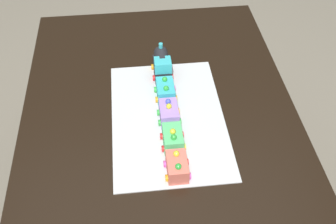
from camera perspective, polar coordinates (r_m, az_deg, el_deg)
ground_plane at (r=2.08m, az=-0.81°, el=-14.73°), size 8.00×8.00×0.00m
dining_table at (r=1.56m, az=-1.05°, el=-3.18°), size 1.40×1.00×0.74m
cake_board at (r=1.47m, az=0.00°, el=-0.87°), size 0.60×0.40×0.00m
cake_locomotive at (r=1.62m, az=-0.84°, el=6.57°), size 0.14×0.08×0.12m
cake_car_caboose_turquoise at (r=1.53m, az=-0.36°, el=3.02°), size 0.10×0.08×0.07m
cake_car_hopper_lavender at (r=1.45m, az=0.12°, el=-0.11°), size 0.10×0.08×0.07m
cake_car_tanker_mint_green at (r=1.37m, az=0.67°, el=-3.66°), size 0.10×0.08×0.07m
cake_car_flatbed_coral at (r=1.29m, az=1.28°, el=-7.58°), size 0.10×0.08×0.07m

